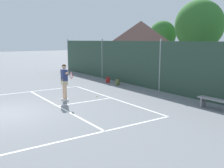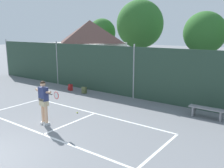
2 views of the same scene
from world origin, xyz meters
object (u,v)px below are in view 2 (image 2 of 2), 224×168
at_px(backpack_red, 70,88).
at_px(courtside_bench, 207,110).
at_px(tennis_ball, 77,113).
at_px(tennis_player, 44,99).
at_px(backpack_olive, 84,90).

distance_m(backpack_red, courtside_bench, 8.75).
xyz_separation_m(tennis_ball, backpack_red, (-3.60, 3.06, 0.16)).
distance_m(tennis_player, backpack_red, 6.09).
relative_size(tennis_player, backpack_olive, 4.01).
height_order(tennis_player, backpack_red, tennis_player).
xyz_separation_m(tennis_player, tennis_ball, (0.07, 1.82, -1.08)).
xyz_separation_m(backpack_red, backpack_olive, (1.25, -0.03, 0.00)).
height_order(tennis_player, tennis_ball, tennis_player).
height_order(backpack_olive, courtside_bench, courtside_bench).
relative_size(tennis_player, courtside_bench, 1.16).
bearing_deg(tennis_player, tennis_ball, 87.72).
bearing_deg(backpack_olive, tennis_player, -64.86).
height_order(tennis_ball, backpack_olive, backpack_olive).
xyz_separation_m(tennis_player, courtside_bench, (5.22, 4.80, -0.75)).
height_order(tennis_ball, courtside_bench, courtside_bench).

